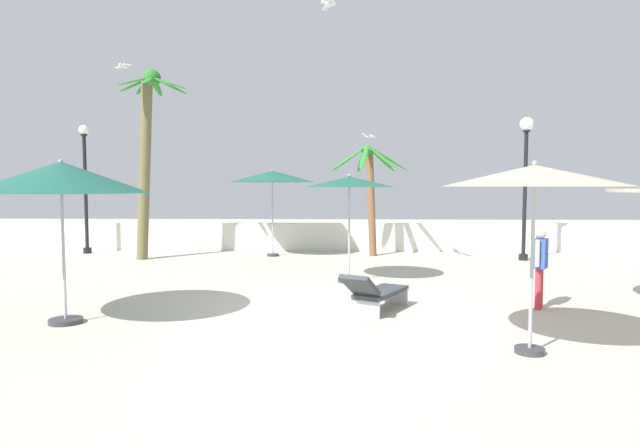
{
  "coord_description": "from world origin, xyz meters",
  "views": [
    {
      "loc": [
        0.44,
        -10.11,
        2.34
      ],
      "look_at": [
        0.0,
        3.24,
        1.4
      ],
      "focal_mm": 30.11,
      "sensor_mm": 36.0,
      "label": 1
    }
  ],
  "objects_px": {
    "seagull_0": "(124,66)",
    "patio_umbrella_1": "(272,177)",
    "lounge_chair_1": "(376,292)",
    "patio_umbrella_4": "(61,178)",
    "palm_tree_0": "(370,181)",
    "lamp_post_0": "(85,179)",
    "palm_tree_1": "(147,144)",
    "patio_umbrella_0": "(349,184)",
    "seagull_2": "(329,3)",
    "guest_0": "(540,260)",
    "lamp_post_1": "(526,165)",
    "seagull_1": "(369,136)",
    "patio_umbrella_3": "(534,177)"
  },
  "relations": [
    {
      "from": "lamp_post_0",
      "to": "lamp_post_1",
      "type": "xyz_separation_m",
      "value": [
        14.66,
        -1.3,
        0.41
      ]
    },
    {
      "from": "palm_tree_0",
      "to": "lamp_post_1",
      "type": "relative_size",
      "value": 0.83
    },
    {
      "from": "seagull_0",
      "to": "lounge_chair_1",
      "type": "bearing_deg",
      "value": -45.41
    },
    {
      "from": "lounge_chair_1",
      "to": "seagull_2",
      "type": "bearing_deg",
      "value": 103.22
    },
    {
      "from": "palm_tree_0",
      "to": "seagull_1",
      "type": "relative_size",
      "value": 3.17
    },
    {
      "from": "lamp_post_1",
      "to": "seagull_0",
      "type": "relative_size",
      "value": 5.38
    },
    {
      "from": "lamp_post_0",
      "to": "lamp_post_1",
      "type": "bearing_deg",
      "value": -5.06
    },
    {
      "from": "guest_0",
      "to": "patio_umbrella_1",
      "type": "bearing_deg",
      "value": 128.43
    },
    {
      "from": "patio_umbrella_4",
      "to": "lamp_post_0",
      "type": "height_order",
      "value": "lamp_post_0"
    },
    {
      "from": "palm_tree_0",
      "to": "lamp_post_0",
      "type": "xyz_separation_m",
      "value": [
        -9.84,
        0.36,
        0.09
      ]
    },
    {
      "from": "patio_umbrella_4",
      "to": "lamp_post_0",
      "type": "relative_size",
      "value": 0.65
    },
    {
      "from": "palm_tree_1",
      "to": "lamp_post_1",
      "type": "xyz_separation_m",
      "value": [
        11.94,
        0.17,
        -0.68
      ]
    },
    {
      "from": "patio_umbrella_4",
      "to": "seagull_0",
      "type": "height_order",
      "value": "seagull_0"
    },
    {
      "from": "patio_umbrella_1",
      "to": "seagull_0",
      "type": "bearing_deg",
      "value": -177.32
    },
    {
      "from": "palm_tree_1",
      "to": "seagull_0",
      "type": "relative_size",
      "value": 7.2
    },
    {
      "from": "palm_tree_0",
      "to": "lamp_post_0",
      "type": "distance_m",
      "value": 9.85
    },
    {
      "from": "seagull_2",
      "to": "lamp_post_1",
      "type": "bearing_deg",
      "value": 28.37
    },
    {
      "from": "patio_umbrella_0",
      "to": "lamp_post_0",
      "type": "bearing_deg",
      "value": 149.34
    },
    {
      "from": "palm_tree_1",
      "to": "seagull_2",
      "type": "xyz_separation_m",
      "value": [
        5.82,
        -3.13,
        3.24
      ]
    },
    {
      "from": "lounge_chair_1",
      "to": "patio_umbrella_0",
      "type": "bearing_deg",
      "value": 97.52
    },
    {
      "from": "seagull_0",
      "to": "patio_umbrella_1",
      "type": "bearing_deg",
      "value": 2.68
    },
    {
      "from": "patio_umbrella_4",
      "to": "lamp_post_1",
      "type": "relative_size",
      "value": 0.64
    },
    {
      "from": "lounge_chair_1",
      "to": "guest_0",
      "type": "bearing_deg",
      "value": 7.96
    },
    {
      "from": "patio_umbrella_1",
      "to": "patio_umbrella_4",
      "type": "bearing_deg",
      "value": -105.4
    },
    {
      "from": "guest_0",
      "to": "seagull_1",
      "type": "distance_m",
      "value": 11.44
    },
    {
      "from": "seagull_0",
      "to": "palm_tree_1",
      "type": "bearing_deg",
      "value": -36.88
    },
    {
      "from": "seagull_1",
      "to": "lounge_chair_1",
      "type": "bearing_deg",
      "value": -92.61
    },
    {
      "from": "lounge_chair_1",
      "to": "patio_umbrella_4",
      "type": "bearing_deg",
      "value": -170.18
    },
    {
      "from": "palm_tree_1",
      "to": "lounge_chair_1",
      "type": "distance_m",
      "value": 10.34
    },
    {
      "from": "lamp_post_1",
      "to": "lounge_chair_1",
      "type": "bearing_deg",
      "value": -125.46
    },
    {
      "from": "lamp_post_0",
      "to": "seagull_2",
      "type": "xyz_separation_m",
      "value": [
        8.54,
        -4.6,
        4.33
      ]
    },
    {
      "from": "patio_umbrella_1",
      "to": "patio_umbrella_4",
      "type": "distance_m",
      "value": 9.3
    },
    {
      "from": "seagull_2",
      "to": "guest_0",
      "type": "bearing_deg",
      "value": -40.95
    },
    {
      "from": "seagull_1",
      "to": "patio_umbrella_3",
      "type": "bearing_deg",
      "value": -83.66
    },
    {
      "from": "lounge_chair_1",
      "to": "seagull_1",
      "type": "distance_m",
      "value": 11.73
    },
    {
      "from": "patio_umbrella_1",
      "to": "palm_tree_0",
      "type": "height_order",
      "value": "palm_tree_0"
    },
    {
      "from": "patio_umbrella_1",
      "to": "lounge_chair_1",
      "type": "xyz_separation_m",
      "value": [
        2.89,
        -8.04,
        -2.26
      ]
    },
    {
      "from": "palm_tree_0",
      "to": "palm_tree_1",
      "type": "xyz_separation_m",
      "value": [
        -7.12,
        -1.11,
        1.18
      ]
    },
    {
      "from": "patio_umbrella_0",
      "to": "lounge_chair_1",
      "type": "bearing_deg",
      "value": -82.48
    },
    {
      "from": "patio_umbrella_0",
      "to": "palm_tree_1",
      "type": "distance_m",
      "value": 7.55
    },
    {
      "from": "palm_tree_1",
      "to": "lounge_chair_1",
      "type": "height_order",
      "value": "palm_tree_1"
    },
    {
      "from": "patio_umbrella_3",
      "to": "seagull_1",
      "type": "relative_size",
      "value": 2.29
    },
    {
      "from": "seagull_0",
      "to": "palm_tree_0",
      "type": "bearing_deg",
      "value": 2.89
    },
    {
      "from": "patio_umbrella_1",
      "to": "lamp_post_0",
      "type": "relative_size",
      "value": 0.65
    },
    {
      "from": "lamp_post_1",
      "to": "patio_umbrella_1",
      "type": "bearing_deg",
      "value": 174.63
    },
    {
      "from": "lamp_post_1",
      "to": "seagull_1",
      "type": "xyz_separation_m",
      "value": [
        -4.68,
        3.78,
        1.28
      ]
    },
    {
      "from": "palm_tree_0",
      "to": "palm_tree_1",
      "type": "distance_m",
      "value": 7.3
    },
    {
      "from": "palm_tree_0",
      "to": "patio_umbrella_0",
      "type": "bearing_deg",
      "value": -98.91
    },
    {
      "from": "seagull_1",
      "to": "patio_umbrella_0",
      "type": "bearing_deg",
      "value": -96.75
    },
    {
      "from": "patio_umbrella_3",
      "to": "seagull_1",
      "type": "bearing_deg",
      "value": 96.34
    }
  ]
}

